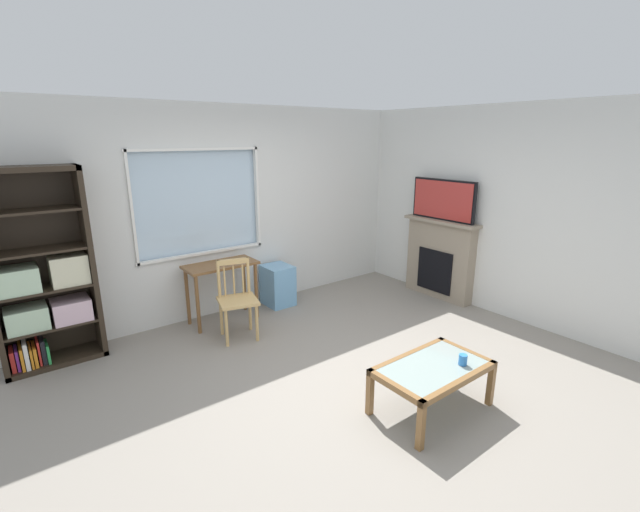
# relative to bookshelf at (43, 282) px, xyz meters

# --- Properties ---
(ground) EXTENTS (6.26, 5.42, 0.02)m
(ground) POSITION_rel_bookshelf_xyz_m (2.12, -1.98, -0.87)
(ground) COLOR gray
(wall_back_with_window) EXTENTS (5.26, 0.15, 2.63)m
(wall_back_with_window) POSITION_rel_bookshelf_xyz_m (2.17, 0.24, 0.43)
(wall_back_with_window) COLOR silver
(wall_back_with_window) RESTS_ON ground
(wall_right) EXTENTS (0.12, 4.62, 2.63)m
(wall_right) POSITION_rel_bookshelf_xyz_m (4.81, -1.98, 0.45)
(wall_right) COLOR silver
(wall_right) RESTS_ON ground
(bookshelf) EXTENTS (0.90, 0.38, 1.98)m
(bookshelf) POSITION_rel_bookshelf_xyz_m (0.00, 0.00, 0.00)
(bookshelf) COLOR #2D2319
(bookshelf) RESTS_ON ground
(desk_under_window) EXTENTS (0.87, 0.42, 0.75)m
(desk_under_window) POSITION_rel_bookshelf_xyz_m (1.82, -0.11, -0.26)
(desk_under_window) COLOR brown
(desk_under_window) RESTS_ON ground
(wooden_chair) EXTENTS (0.51, 0.49, 0.90)m
(wooden_chair) POSITION_rel_bookshelf_xyz_m (1.76, -0.63, -0.40)
(wooden_chair) COLOR tan
(wooden_chair) RESTS_ON ground
(plastic_drawer_unit) EXTENTS (0.35, 0.40, 0.55)m
(plastic_drawer_unit) POSITION_rel_bookshelf_xyz_m (2.65, -0.06, -0.59)
(plastic_drawer_unit) COLOR #72ADDB
(plastic_drawer_unit) RESTS_ON ground
(fireplace) EXTENTS (0.26, 1.13, 1.12)m
(fireplace) POSITION_rel_bookshelf_xyz_m (4.65, -1.19, -0.30)
(fireplace) COLOR gray
(fireplace) RESTS_ON ground
(tv) EXTENTS (0.06, 0.99, 0.56)m
(tv) POSITION_rel_bookshelf_xyz_m (4.64, -1.19, 0.54)
(tv) COLOR black
(tv) RESTS_ON fireplace
(coffee_table) EXTENTS (0.96, 0.58, 0.41)m
(coffee_table) POSITION_rel_bookshelf_xyz_m (2.41, -2.87, -0.51)
(coffee_table) COLOR #8C9E99
(coffee_table) RESTS_ON ground
(sippy_cup) EXTENTS (0.07, 0.07, 0.09)m
(sippy_cup) POSITION_rel_bookshelf_xyz_m (2.62, -3.00, -0.41)
(sippy_cup) COLOR #337FD6
(sippy_cup) RESTS_ON coffee_table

